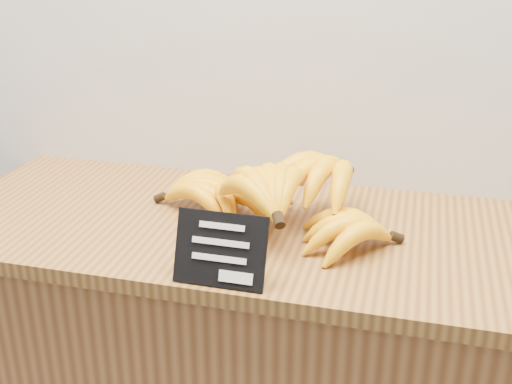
{
  "coord_description": "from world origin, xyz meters",
  "views": [
    {
      "loc": [
        0.31,
        1.62,
        1.49
      ],
      "look_at": [
        0.03,
        2.7,
        1.02
      ],
      "focal_mm": 45.0,
      "sensor_mm": 36.0,
      "label": 1
    }
  ],
  "objects": [
    {
      "name": "counter_top",
      "position": [
        0.03,
        2.75,
        0.92
      ],
      "size": [
        1.31,
        0.54,
        0.03
      ],
      "primitive_type": "cube",
      "color": "olive",
      "rests_on": "counter"
    },
    {
      "name": "banana_pile",
      "position": [
        0.06,
        2.76,
        0.99
      ],
      "size": [
        0.53,
        0.33,
        0.13
      ],
      "color": "#FFB90A",
      "rests_on": "counter_top"
    },
    {
      "name": "chalkboard_sign",
      "position": [
        0.01,
        2.52,
        0.99
      ],
      "size": [
        0.16,
        0.05,
        0.12
      ],
      "primitive_type": "cube",
      "rotation": [
        -0.38,
        0.0,
        0.0
      ],
      "color": "black",
      "rests_on": "counter_top"
    }
  ]
}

